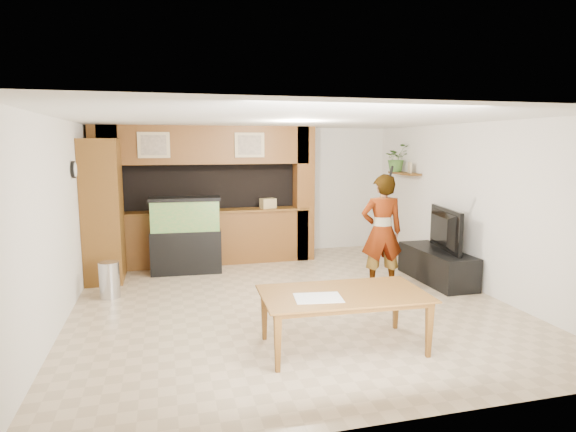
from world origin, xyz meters
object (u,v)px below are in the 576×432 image
object	(u,v)px
television	(438,229)
pantry_cabinet	(103,210)
aquarium	(186,236)
person	(382,232)
dining_table	(344,322)

from	to	relation	value
television	pantry_cabinet	bearing A→B (deg)	85.09
aquarium	person	xyz separation A→B (m)	(2.95, -1.70, 0.25)
pantry_cabinet	dining_table	distance (m)	4.72
person	television	bearing A→B (deg)	-165.55
dining_table	aquarium	bearing A→B (deg)	114.89
pantry_cabinet	person	bearing A→B (deg)	-20.55
pantry_cabinet	aquarium	world-z (taller)	pantry_cabinet
person	dining_table	xyz separation A→B (m)	(-1.41, -2.04, -0.58)
pantry_cabinet	dining_table	world-z (taller)	pantry_cabinet
pantry_cabinet	aquarium	distance (m)	1.44
aquarium	dining_table	size ratio (longest dim) A/B	0.74
aquarium	television	bearing A→B (deg)	-18.55
pantry_cabinet	person	xyz separation A→B (m)	(4.28, -1.60, -0.27)
aquarium	person	bearing A→B (deg)	-26.88
television	person	world-z (taller)	person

